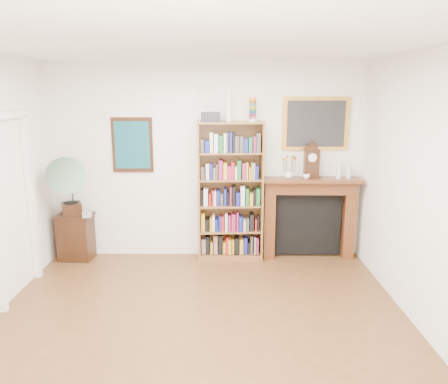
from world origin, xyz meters
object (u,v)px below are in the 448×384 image
Objects in this scene: bookshelf at (230,184)px; cd_stack at (87,214)px; mantel_clock at (311,162)px; side_cabinet at (76,237)px; teacup at (306,176)px; gramophone at (66,183)px; bottle_left at (339,170)px; bottle_right at (349,172)px; flower_vase at (289,174)px; fireplace at (309,211)px.

cd_stack is (-2.01, -0.15, -0.40)m from bookshelf.
side_cabinet is at bearing 177.99° from mantel_clock.
cd_stack is at bearing -177.46° from teacup.
gramophone is 3.57× the size of bottle_left.
side_cabinet is at bearing 177.55° from bookshelf.
bookshelf reaches higher than bottle_right.
side_cabinet is at bearing 45.96° from gramophone.
mantel_clock is 5.08× the size of teacup.
flower_vase is 0.25m from teacup.
bookshelf is 2.37m from side_cabinet.
bottle_left is at bearing -8.69° from fireplace.
teacup is at bearing -176.80° from bottle_left.
fireplace is 15.18× the size of teacup.
mantel_clock is at bearing -21.16° from gramophone.
cd_stack is 0.88× the size of flower_vase.
cd_stack is 3.60m from bottle_left.
mantel_clock is 0.36m from flower_vase.
teacup is (3.31, 0.00, 0.89)m from side_cabinet.
bookshelf is at bearing -179.36° from flower_vase.
bookshelf is 16.83× the size of flower_vase.
cd_stack is 0.25× the size of mantel_clock.
bookshelf reaches higher than side_cabinet.
fireplace is 2.99× the size of mantel_clock.
bottle_right is at bearing 0.08° from bottle_left.
cd_stack is 2.89m from flower_vase.
flower_vase is at bearing 174.26° from teacup.
mantel_clock is (1.15, 0.06, 0.31)m from bookshelf.
mantel_clock is (3.39, 0.08, 1.09)m from side_cabinet.
bottle_right is (0.53, -0.05, -0.13)m from mantel_clock.
side_cabinet is 3.38× the size of bottle_right.
gramophone is (-0.04, -0.11, 0.82)m from side_cabinet.
bottle_left is (0.38, -0.07, 0.61)m from fireplace.
side_cabinet is 1.42× the size of mantel_clock.
teacup is at bearing 4.55° from side_cabinet.
cd_stack is at bearing -28.92° from gramophone.
cd_stack is 3.13m from teacup.
gramophone reaches higher than teacup.
side_cabinet is 3.43m from teacup.
bottle_left is (1.53, 0.01, 0.20)m from bookshelf.
gramophone reaches higher than fireplace.
mantel_clock reaches higher than cd_stack.
mantel_clock is 0.40m from bottle_left.
bottle_right is (1.68, 0.01, 0.18)m from bookshelf.
flower_vase is at bearing -179.90° from bottle_left.
bookshelf is 4.81× the size of mantel_clock.
gramophone is 6.28× the size of flower_vase.
gramophone is 3.96m from bottle_right.
fireplace is at bearing 1.13° from bookshelf.
bottle_left is at bearing -22.23° from gramophone.
teacup is 0.61m from bottle_right.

